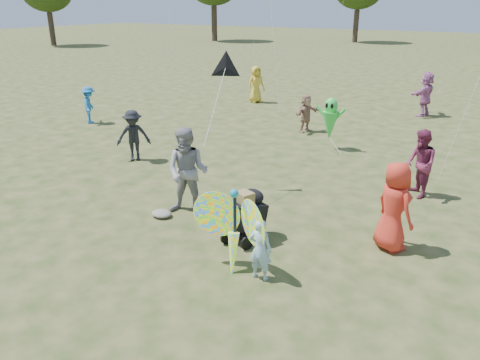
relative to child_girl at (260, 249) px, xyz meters
name	(u,v)px	position (x,y,z in m)	size (l,w,h in m)	color
ground	(209,258)	(-1.17, 0.10, -0.58)	(160.00, 160.00, 0.00)	#51592B
child_girl	(260,249)	(0.00, 0.00, 0.00)	(0.43, 0.28, 1.17)	#98C3D7
adult_man	(188,172)	(-2.77, 1.59, 0.44)	(1.00, 0.78, 2.06)	gray
grey_bag	(161,214)	(-3.19, 1.09, -0.51)	(0.48, 0.40, 0.15)	gray
crowd_a	(394,207)	(1.71, 2.32, 0.33)	(0.89, 0.58, 1.82)	red
crowd_b	(133,136)	(-6.59, 3.89, 0.21)	(1.03, 0.59, 1.59)	black
crowd_d	(306,113)	(-3.40, 9.87, 0.13)	(1.32, 0.42, 1.42)	#A67C66
crowd_e	(420,164)	(1.60, 5.41, 0.28)	(0.84, 0.66, 1.74)	#742646
crowd_g	(256,84)	(-7.74, 13.77, 0.29)	(0.86, 0.56, 1.76)	gold
crowd_i	(89,105)	(-11.48, 6.58, 0.16)	(0.97, 0.56, 1.50)	#2271B8
crowd_j	(425,94)	(-0.06, 14.97, 0.36)	(1.75, 0.56, 1.89)	#BB6BA7
jogging_stroller	(247,212)	(-0.96, 1.17, 0.03)	(0.75, 1.14, 1.09)	black
butterfly_kite	(234,230)	(-0.58, 0.05, 0.21)	(1.74, 0.75, 1.77)	#F12654
delta_kite_rig	(225,68)	(-2.92, 3.49, 2.55)	(1.01, 2.13, 1.90)	black
alien_kite	(330,121)	(-1.82, 8.17, 0.39)	(1.12, 0.69, 1.74)	#31D347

